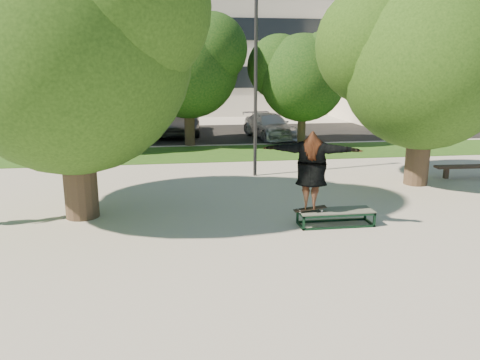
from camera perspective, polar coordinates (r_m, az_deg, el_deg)
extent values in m
plane|color=#AEAAA0|center=(11.69, 1.31, -5.07)|extent=(120.00, 120.00, 0.00)
cube|color=#1B4413|center=(20.95, -0.34, 3.33)|extent=(30.00, 4.00, 0.02)
cube|color=black|center=(27.24, -4.35, 5.67)|extent=(40.00, 8.00, 0.01)
cylinder|color=#38281E|center=(12.33, -19.12, 2.84)|extent=(0.84, 0.84, 3.20)
sphere|color=#1C3D10|center=(12.15, -20.05, 14.36)|extent=(5.80, 5.80, 5.80)
sphere|color=#1C3D10|center=(13.38, -25.91, 16.82)|extent=(4.35, 4.35, 4.35)
sphere|color=#1C3D10|center=(11.46, -14.29, 19.94)|extent=(4.06, 4.06, 4.06)
cylinder|color=#38281E|center=(16.14, 21.00, 4.71)|extent=(0.76, 0.76, 3.00)
sphere|color=#1C3D10|center=(15.99, 21.71, 12.80)|extent=(5.20, 5.20, 5.20)
sphere|color=#1C3D10|center=(16.11, 16.34, 15.52)|extent=(3.90, 3.90, 3.90)
sphere|color=#1C3D10|center=(16.19, 26.67, 15.57)|extent=(3.64, 3.64, 3.64)
cylinder|color=#38281E|center=(22.52, -20.31, 6.79)|extent=(0.44, 0.44, 2.80)
sphere|color=black|center=(22.40, -20.74, 12.02)|extent=(4.40, 4.40, 4.40)
sphere|color=black|center=(23.30, -23.23, 13.19)|extent=(3.30, 3.30, 3.30)
sphere|color=black|center=(21.79, -18.54, 14.20)|extent=(3.08, 3.08, 3.08)
cylinder|color=#38281E|center=(23.04, -6.20, 7.93)|extent=(0.50, 0.50, 3.00)
sphere|color=black|center=(22.93, -6.34, 13.46)|extent=(4.80, 4.80, 4.80)
sphere|color=black|center=(23.65, -9.46, 14.82)|extent=(3.60, 3.60, 3.60)
sphere|color=black|center=(22.54, -3.50, 15.65)|extent=(3.36, 3.36, 3.36)
cylinder|color=#38281E|center=(23.43, 7.54, 7.49)|extent=(0.40, 0.40, 2.60)
sphere|color=black|center=(23.31, 7.69, 12.22)|extent=(4.20, 4.20, 4.20)
sphere|color=black|center=(23.65, 4.79, 13.58)|extent=(3.15, 3.15, 3.15)
sphere|color=black|center=(23.18, 10.36, 13.93)|extent=(2.94, 2.94, 2.94)
cylinder|color=#2D2D30|center=(16.19, 1.91, 10.96)|extent=(0.12, 0.12, 6.00)
cube|color=beige|center=(43.13, -8.97, 19.10)|extent=(30.00, 14.00, 16.00)
cube|color=black|center=(35.87, -8.75, 12.25)|extent=(27.60, 0.12, 1.60)
cube|color=black|center=(35.96, -8.96, 17.83)|extent=(27.60, 0.12, 1.60)
cube|color=beige|center=(38.45, 23.40, 12.89)|extent=(15.00, 10.00, 8.00)
cube|color=#475147|center=(11.56, 11.61, -3.70)|extent=(1.80, 0.60, 0.03)
cylinder|color=white|center=(11.20, 7.31, -3.86)|extent=(0.06, 0.03, 0.06)
cylinder|color=white|center=(11.34, 7.10, -3.62)|extent=(0.06, 0.03, 0.06)
cylinder|color=white|center=(11.35, 9.94, -3.72)|extent=(0.06, 0.03, 0.06)
cylinder|color=white|center=(11.49, 9.70, -3.48)|extent=(0.06, 0.03, 0.06)
cube|color=black|center=(11.33, 8.53, -3.48)|extent=(0.78, 0.20, 0.10)
imported|color=brown|center=(11.09, 8.70, 1.17)|extent=(2.36, 1.39, 1.86)
cube|color=#46342A|center=(17.62, 23.82, 0.80)|extent=(0.15, 0.15, 0.38)
cube|color=#46342A|center=(18.12, 26.76, 1.50)|extent=(2.87, 0.49, 0.08)
imported|color=#A9A8AD|center=(26.45, -11.90, 6.72)|extent=(2.07, 4.31, 1.42)
imported|color=black|center=(26.45, -12.04, 6.75)|extent=(1.67, 4.46, 1.46)
imported|color=#4F4F54|center=(27.04, -7.76, 7.16)|extent=(2.82, 5.68, 1.55)
imported|color=silver|center=(25.44, 3.62, 6.59)|extent=(2.63, 4.75, 1.30)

